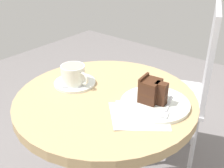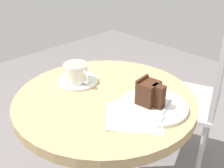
# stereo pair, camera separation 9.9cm
# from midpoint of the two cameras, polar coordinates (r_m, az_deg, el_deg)

# --- Properties ---
(cafe_table) EXTENTS (0.64, 0.64, 0.72)m
(cafe_table) POSITION_cam_midpoint_polar(r_m,az_deg,el_deg) (1.06, 1.33, -8.69)
(cafe_table) COLOR tan
(cafe_table) RESTS_ON ground
(saucer) EXTENTS (0.16, 0.16, 0.01)m
(saucer) POSITION_cam_midpoint_polar(r_m,az_deg,el_deg) (1.09, -4.48, 0.54)
(saucer) COLOR silver
(saucer) RESTS_ON cafe_table
(coffee_cup) EXTENTS (0.12, 0.09, 0.07)m
(coffee_cup) POSITION_cam_midpoint_polar(r_m,az_deg,el_deg) (1.06, -4.65, 2.31)
(coffee_cup) COLOR silver
(coffee_cup) RESTS_ON saucer
(teaspoon) EXTENTS (0.08, 0.08, 0.00)m
(teaspoon) POSITION_cam_midpoint_polar(r_m,az_deg,el_deg) (1.05, -6.03, -0.25)
(teaspoon) COLOR #B7B7BC
(teaspoon) RESTS_ON saucer
(cake_plate) EXTENTS (0.23, 0.23, 0.01)m
(cake_plate) POSITION_cam_midpoint_polar(r_m,az_deg,el_deg) (0.94, 11.26, -4.52)
(cake_plate) COLOR silver
(cake_plate) RESTS_ON cafe_table
(cake_slice) EXTENTS (0.09, 0.07, 0.09)m
(cake_slice) POSITION_cam_midpoint_polar(r_m,az_deg,el_deg) (0.92, 10.69, -1.91)
(cake_slice) COLOR #422619
(cake_slice) RESTS_ON cake_plate
(fork) EXTENTS (0.06, 0.13, 0.00)m
(fork) POSITION_cam_midpoint_polar(r_m,az_deg,el_deg) (0.90, 13.45, -5.74)
(fork) COLOR #B7B7BC
(fork) RESTS_ON cake_plate
(napkin) EXTENTS (0.24, 0.24, 0.00)m
(napkin) POSITION_cam_midpoint_polar(r_m,az_deg,el_deg) (0.89, 7.64, -6.57)
(napkin) COLOR silver
(napkin) RESTS_ON cafe_table
(cafe_chair) EXTENTS (0.49, 0.49, 0.93)m
(cafe_chair) POSITION_cam_midpoint_polar(r_m,az_deg,el_deg) (1.52, 19.35, -0.28)
(cafe_chair) COLOR #BCBCC1
(cafe_chair) RESTS_ON ground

